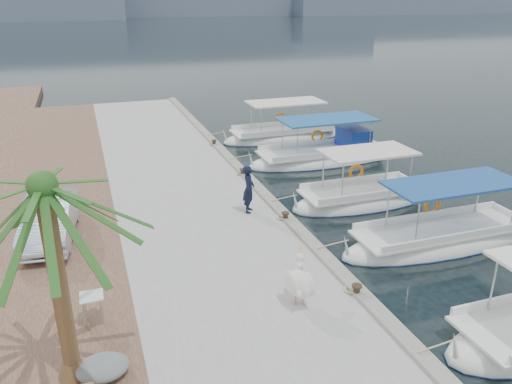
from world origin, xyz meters
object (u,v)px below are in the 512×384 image
at_px(fishing_caique_c, 361,201).
at_px(fishing_caique_b, 441,241).
at_px(fisherman, 249,189).
at_px(parked_car, 50,219).
at_px(fishing_caique_d, 323,158).
at_px(pelican, 300,282).
at_px(fishing_caique_e, 282,137).
at_px(date_palm, 42,188).

bearing_deg(fishing_caique_c, fishing_caique_b, -79.34).
bearing_deg(fisherman, parked_car, 114.35).
height_order(fishing_caique_d, parked_car, fishing_caique_d).
bearing_deg(fishing_caique_c, fishing_caique_d, 79.46).
bearing_deg(pelican, fishing_caique_e, 69.54).
xyz_separation_m(fishing_caique_b, parked_car, (-12.49, 3.75, 1.06)).
height_order(date_palm, parked_car, date_palm).
relative_size(date_palm, parked_car, 1.24).
relative_size(fishing_caique_b, fishing_caique_c, 1.25).
bearing_deg(date_palm, fishing_caique_c, 33.15).
xyz_separation_m(fishing_caique_b, date_palm, (-11.86, -3.21, 4.61)).
distance_m(fishing_caique_c, parked_car, 11.78).
bearing_deg(pelican, parked_car, 135.35).
xyz_separation_m(fishing_caique_e, parked_car, (-12.34, -10.45, 1.06)).
bearing_deg(fisherman, fishing_caique_e, -2.96).
height_order(fishing_caique_e, pelican, fishing_caique_e).
relative_size(fishing_caique_d, fishing_caique_e, 1.09).
bearing_deg(pelican, fisherman, 84.10).
bearing_deg(date_palm, parked_car, 95.23).
height_order(fishing_caique_d, fisherman, fisherman).
xyz_separation_m(date_palm, parked_car, (-0.64, 6.96, -3.55)).
relative_size(fisherman, date_palm, 0.34).
bearing_deg(fishing_caique_c, fishing_caique_e, 86.56).
bearing_deg(parked_car, pelican, -38.81).
height_order(fishing_caique_b, pelican, fishing_caique_b).
height_order(fishing_caique_b, fishing_caique_e, same).
distance_m(fishing_caique_b, date_palm, 13.12).
height_order(fisherman, parked_car, fisherman).
height_order(fishing_caique_b, fishing_caique_d, same).
relative_size(fishing_caique_c, date_palm, 1.17).
distance_m(fishing_caique_c, date_palm, 14.03).
height_order(fishing_caique_d, pelican, fishing_caique_d).
bearing_deg(fishing_caique_b, date_palm, -164.87).
bearing_deg(pelican, date_palm, -171.12).
xyz_separation_m(fishing_caique_d, pelican, (-6.60, -11.94, 0.96)).
relative_size(fishing_caique_d, parked_car, 1.91).
distance_m(pelican, fisherman, 6.07).
height_order(fishing_caique_c, fisherman, fisherman).
height_order(fishing_caique_d, date_palm, date_palm).
bearing_deg(parked_car, fishing_caique_e, 46.09).
relative_size(fishing_caique_b, parked_car, 1.83).
height_order(fishing_caique_c, date_palm, date_palm).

